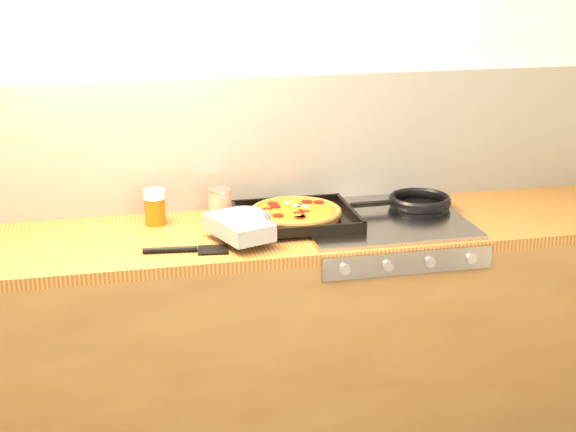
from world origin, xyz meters
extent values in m
plane|color=beige|center=(0.00, 1.40, 1.25)|extent=(3.20, 0.00, 3.20)
cube|color=silver|center=(0.00, 1.39, 1.15)|extent=(3.20, 0.02, 0.50)
cube|color=olive|center=(0.00, 1.10, 0.43)|extent=(3.20, 0.60, 0.86)
cube|color=olive|center=(0.00, 1.10, 0.88)|extent=(3.20, 0.60, 0.04)
cube|color=#9B9CA1|center=(0.45, 0.80, 0.85)|extent=(0.60, 0.03, 0.08)
cylinder|color=#A5A5AA|center=(0.23, 0.78, 0.85)|extent=(0.04, 0.02, 0.04)
cylinder|color=#A5A5AA|center=(0.38, 0.78, 0.85)|extent=(0.04, 0.02, 0.04)
cylinder|color=#A5A5AA|center=(0.53, 0.78, 0.85)|extent=(0.04, 0.02, 0.04)
cylinder|color=#A5A5AA|center=(0.67, 0.78, 0.85)|extent=(0.04, 0.02, 0.04)
cube|color=#9B9CA1|center=(0.45, 1.10, 0.91)|extent=(0.60, 0.56, 0.02)
cube|color=black|center=(0.14, 1.13, 0.92)|extent=(0.43, 0.37, 0.01)
cube|color=black|center=(0.14, 1.31, 0.94)|extent=(0.42, 0.02, 0.02)
cube|color=black|center=(0.14, 0.95, 0.94)|extent=(0.42, 0.02, 0.02)
cube|color=black|center=(0.35, 1.13, 0.94)|extent=(0.02, 0.37, 0.02)
cube|color=black|center=(-0.07, 1.13, 0.94)|extent=(0.02, 0.37, 0.02)
cylinder|color=olive|center=(0.14, 1.13, 0.94)|extent=(0.32, 0.32, 0.02)
torus|color=olive|center=(0.14, 1.13, 0.95)|extent=(0.34, 0.34, 0.03)
cylinder|color=orange|center=(0.14, 1.13, 0.95)|extent=(0.28, 0.28, 0.01)
cylinder|color=maroon|center=(0.17, 1.11, 0.96)|extent=(0.04, 0.04, 0.01)
cylinder|color=maroon|center=(0.07, 1.21, 0.96)|extent=(0.04, 0.04, 0.01)
cylinder|color=maroon|center=(0.13, 1.03, 0.96)|extent=(0.04, 0.04, 0.01)
cylinder|color=maroon|center=(0.04, 1.14, 0.96)|extent=(0.04, 0.04, 0.01)
cylinder|color=maroon|center=(0.20, 1.21, 0.96)|extent=(0.04, 0.04, 0.01)
cylinder|color=maroon|center=(0.15, 1.17, 0.96)|extent=(0.04, 0.04, 0.01)
cylinder|color=maroon|center=(0.06, 1.07, 0.96)|extent=(0.04, 0.04, 0.01)
cylinder|color=maroon|center=(0.24, 1.19, 0.96)|extent=(0.04, 0.04, 0.01)
cylinder|color=maroon|center=(0.13, 1.04, 0.96)|extent=(0.04, 0.04, 0.01)
cylinder|color=maroon|center=(0.14, 1.07, 0.96)|extent=(0.04, 0.04, 0.01)
cylinder|color=maroon|center=(0.07, 1.17, 0.96)|extent=(0.04, 0.04, 0.01)
ellipsoid|color=orange|center=(0.06, 1.11, 0.96)|extent=(0.03, 0.02, 0.01)
ellipsoid|color=orange|center=(0.03, 1.12, 0.96)|extent=(0.03, 0.02, 0.01)
ellipsoid|color=orange|center=(0.13, 1.18, 0.96)|extent=(0.03, 0.02, 0.01)
ellipsoid|color=orange|center=(0.13, 1.22, 0.96)|extent=(0.03, 0.02, 0.01)
ellipsoid|color=orange|center=(0.13, 1.05, 0.96)|extent=(0.03, 0.02, 0.01)
ellipsoid|color=orange|center=(0.18, 1.11, 0.96)|extent=(0.03, 0.02, 0.01)
ellipsoid|color=orange|center=(0.16, 1.13, 0.96)|extent=(0.03, 0.02, 0.01)
ellipsoid|color=orange|center=(0.06, 1.10, 0.96)|extent=(0.03, 0.02, 0.01)
ellipsoid|color=orange|center=(0.15, 1.20, 0.96)|extent=(0.03, 0.02, 0.01)
ellipsoid|color=silver|center=(0.13, 1.21, 0.96)|extent=(0.03, 0.03, 0.01)
ellipsoid|color=silver|center=(0.15, 1.17, 0.96)|extent=(0.03, 0.03, 0.01)
ellipsoid|color=silver|center=(0.18, 1.15, 0.96)|extent=(0.03, 0.03, 0.01)
cube|color=black|center=(-0.09, 0.98, 0.96)|extent=(0.23, 0.29, 0.06)
ellipsoid|color=black|center=(-0.05, 1.09, 0.96)|extent=(0.15, 0.15, 0.06)
cylinder|color=black|center=(-0.01, 1.01, 0.96)|extent=(0.10, 0.12, 0.06)
cylinder|color=black|center=(0.63, 1.18, 0.92)|extent=(0.23, 0.23, 0.01)
torus|color=black|center=(0.63, 1.18, 0.94)|extent=(0.25, 0.25, 0.02)
cube|color=black|center=(0.44, 1.17, 0.95)|extent=(0.17, 0.03, 0.02)
cylinder|color=#A6200D|center=(-0.12, 1.23, 0.96)|extent=(0.09, 0.09, 0.11)
cylinder|color=#B2B2B7|center=(-0.12, 1.23, 1.02)|extent=(0.09, 0.09, 0.01)
cylinder|color=#B2B2B7|center=(-0.12, 1.23, 0.90)|extent=(0.09, 0.09, 0.01)
cylinder|color=#C84C0B|center=(-0.36, 1.24, 0.95)|extent=(0.08, 0.08, 0.10)
cylinder|color=silver|center=(-0.36, 1.24, 1.01)|extent=(0.09, 0.09, 0.03)
cylinder|color=#AE8C49|center=(0.08, 1.34, 0.91)|extent=(0.26, 0.08, 0.02)
ellipsoid|color=#AE8C49|center=(0.21, 1.31, 0.91)|extent=(0.07, 0.06, 0.02)
cube|color=black|center=(-0.19, 0.92, 0.90)|extent=(0.11, 0.10, 0.01)
cylinder|color=black|center=(-0.33, 0.93, 0.91)|extent=(0.18, 0.04, 0.02)
camera|label=1|loc=(-0.56, -1.82, 1.91)|focal=55.00mm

